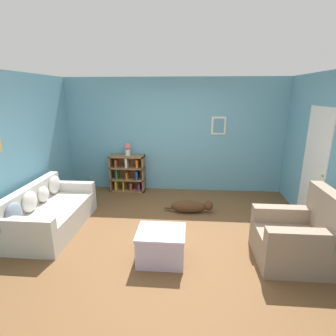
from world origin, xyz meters
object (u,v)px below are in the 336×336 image
at_px(couch, 49,213).
at_px(dog, 191,207).
at_px(recliner_chair, 298,238).
at_px(coffee_table, 161,245).
at_px(vase, 128,149).
at_px(bookshelf, 128,173).

bearing_deg(couch, dog, 18.66).
xyz_separation_m(recliner_chair, coffee_table, (-1.87, -0.12, -0.12)).
distance_m(dog, vase, 2.05).
bearing_deg(bookshelf, coffee_table, -68.08).
bearing_deg(vase, dog, -36.83).
xyz_separation_m(couch, recliner_chair, (3.86, -0.61, 0.07)).
distance_m(couch, bookshelf, 2.15).
height_order(couch, coffee_table, couch).
relative_size(recliner_chair, dog, 1.09).
relative_size(coffee_table, vase, 2.30).
height_order(couch, recliner_chair, recliner_chair).
xyz_separation_m(recliner_chair, vase, (-2.92, 2.53, 0.66)).
distance_m(couch, dog, 2.55).
distance_m(couch, vase, 2.26).
bearing_deg(couch, coffee_table, -20.25).
distance_m(couch, recliner_chair, 3.91).
xyz_separation_m(couch, dog, (2.41, 0.82, -0.17)).
bearing_deg(couch, bookshelf, 64.75).
bearing_deg(coffee_table, couch, 159.75).
xyz_separation_m(bookshelf, dog, (1.50, -1.12, -0.30)).
xyz_separation_m(dog, vase, (-1.47, 1.10, 0.90)).
xyz_separation_m(couch, vase, (0.94, 1.92, 0.73)).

